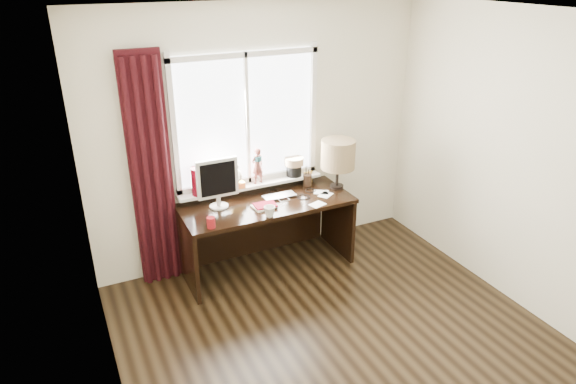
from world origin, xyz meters
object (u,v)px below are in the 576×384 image
red_cup (211,222)px  desk (263,220)px  table_lamp (338,155)px  laptop (279,196)px  mug (270,211)px  monitor (218,180)px

red_cup → desk: bearing=29.6°
red_cup → table_lamp: bearing=10.9°
laptop → desk: laptop is taller
laptop → table_lamp: 0.73m
red_cup → laptop: bearing=21.4°
red_cup → desk: (0.66, 0.37, -0.29)m
table_lamp → laptop: bearing=176.4°
mug → table_lamp: size_ratio=0.20×
mug → table_lamp: bearing=18.5°
laptop → desk: bearing=161.1°
desk → table_lamp: 1.01m
laptop → red_cup: red_cup is taller
mug → red_cup: bearing=177.6°
monitor → table_lamp: (1.26, -0.09, 0.09)m
red_cup → desk: size_ratio=0.06×
desk → laptop: bearing=-19.0°
desk → monitor: (-0.46, -0.00, 0.52)m
desk → table_lamp: bearing=-6.7°
desk → table_lamp: size_ratio=3.27×
laptop → red_cup: size_ratio=3.34×
laptop → mug: size_ratio=3.13×
desk → monitor: size_ratio=3.47×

